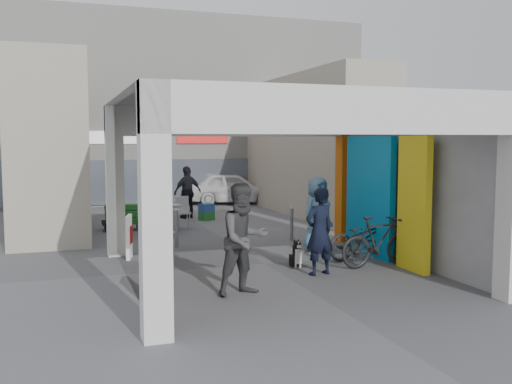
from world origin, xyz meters
name	(u,v)px	position (x,y,z in m)	size (l,w,h in m)	color
ground	(265,264)	(0.00, 0.00, 0.00)	(90.00, 90.00, 0.00)	#59595E
arcade_canopy	(303,160)	(0.54, -0.82, 2.30)	(6.40, 6.45, 6.40)	silver
far_building	(159,111)	(0.00, 13.99, 3.99)	(18.00, 4.08, 8.00)	silver
plaza_bldg_left	(50,147)	(-4.50, 7.50, 2.50)	(2.00, 9.00, 5.00)	#A49B88
plaza_bldg_right	(311,146)	(4.50, 7.50, 2.50)	(2.00, 9.00, 5.00)	#A49B88
bollard_left	(177,228)	(-1.45, 2.59, 0.48)	(0.09, 0.09, 0.96)	gray
bollard_center	(232,228)	(-0.05, 2.37, 0.45)	(0.09, 0.09, 0.89)	gray
bollard_right	(292,224)	(1.67, 2.48, 0.45)	(0.09, 0.09, 0.90)	gray
advert_board_near	(158,277)	(-2.75, -2.54, 0.51)	(0.20, 0.55, 1.00)	silver
advert_board_far	(129,237)	(-2.75, 1.56, 0.51)	(0.21, 0.55, 1.00)	silver
cafe_set	(162,220)	(-1.39, 5.16, 0.35)	(1.64, 1.32, 0.99)	#A4A4A9
produce_stand	(122,220)	(-2.50, 5.81, 0.30)	(1.15, 0.62, 0.76)	black
crate_stack	(207,212)	(0.43, 7.05, 0.28)	(0.55, 0.50, 0.56)	#195A1C
border_collie	(296,255)	(0.55, -0.46, 0.24)	(0.22, 0.44, 0.60)	black
man_with_dog	(319,231)	(0.70, -1.30, 0.88)	(0.64, 0.42, 1.77)	black
man_back_turned	(244,239)	(-1.18, -2.21, 0.98)	(0.96, 0.75, 1.97)	#434345
man_elderly	(317,214)	(1.72, 0.99, 0.91)	(0.89, 0.58, 1.82)	#5C8CB3
man_crates	(188,192)	(-0.06, 7.73, 0.90)	(1.06, 0.44, 1.81)	black
bicycle_front	(363,238)	(2.30, -0.24, 0.49)	(0.66, 1.88, 0.99)	black
bicycle_rear	(379,241)	(2.22, -1.05, 0.55)	(0.52, 1.83, 1.10)	black
white_van	(233,188)	(2.68, 11.50, 0.67)	(1.58, 3.92, 1.33)	white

